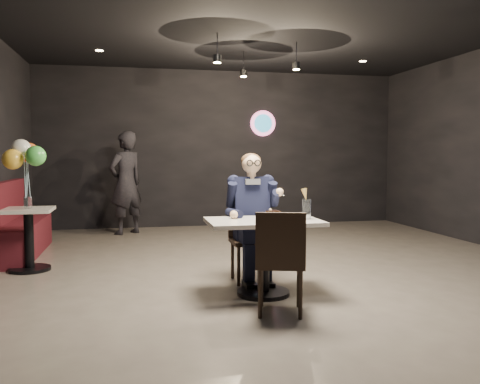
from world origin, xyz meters
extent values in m
plane|color=#6C645A|center=(0.00, 0.00, 0.00)|extent=(9.00, 9.00, 0.00)
cube|color=black|center=(0.00, 2.00, 2.88)|extent=(1.40, 1.20, 0.36)
cube|color=silver|center=(-0.47, -0.48, 0.38)|extent=(1.10, 0.70, 0.75)
cube|color=black|center=(-0.47, 0.07, 0.46)|extent=(0.42, 0.46, 0.92)
cube|color=black|center=(-0.47, -1.06, 0.46)|extent=(0.53, 0.56, 0.92)
cube|color=black|center=(-0.47, 0.07, 0.72)|extent=(0.60, 0.80, 1.44)
cylinder|color=white|center=(-0.40, -0.56, 0.76)|extent=(0.22, 0.22, 0.01)
cube|color=black|center=(-0.40, -0.58, 0.80)|extent=(0.14, 0.13, 0.08)
ellipsoid|color=green|center=(-0.41, -0.59, 0.84)|extent=(0.06, 0.04, 0.01)
cylinder|color=silver|center=(-0.04, -0.51, 0.85)|extent=(0.09, 0.09, 0.20)
cone|color=#DCB05A|center=(-0.06, -0.52, 0.99)|extent=(0.07, 0.07, 0.12)
cube|color=#430E11|center=(-3.25, 2.12, 0.51)|extent=(0.51, 2.04, 1.02)
cube|color=silver|center=(-2.95, 1.12, 0.35)|extent=(0.55, 0.55, 0.69)
cylinder|color=silver|center=(-2.95, 1.12, 0.82)|extent=(0.09, 0.09, 0.14)
cube|color=yellow|center=(-2.95, 1.12, 1.26)|extent=(0.43, 0.43, 0.71)
imported|color=black|center=(-1.84, 3.76, 0.90)|extent=(0.78, 0.73, 1.79)
camera|label=1|loc=(-1.73, -5.27, 1.39)|focal=38.00mm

